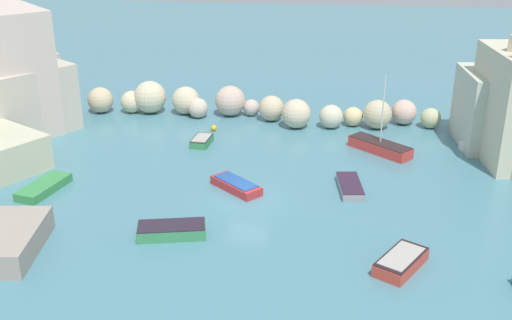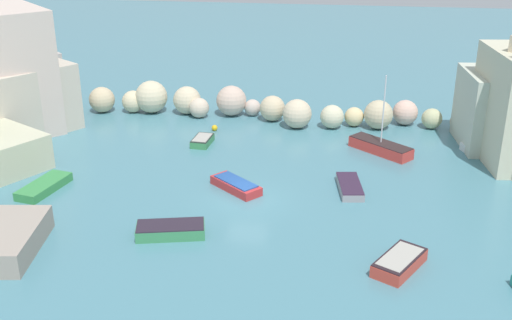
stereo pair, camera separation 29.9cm
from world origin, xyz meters
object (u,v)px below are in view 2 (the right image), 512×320
object	(u,v)px
moored_boat_5	(171,230)
moored_boat_4	(485,148)
moored_boat_1	(381,147)
moored_boat_7	(236,185)
channel_buoy	(215,128)
moored_boat_3	(44,186)
moored_boat_0	(350,186)
moored_boat_2	(399,262)
moored_boat_6	(202,141)

from	to	relation	value
moored_boat_5	moored_boat_4	bearing A→B (deg)	25.19
moored_boat_1	moored_boat_7	distance (m)	12.24
channel_buoy	moored_boat_5	xyz separation A→B (m)	(1.09, -17.14, 0.10)
moored_boat_1	moored_boat_5	bearing A→B (deg)	90.00
moored_boat_1	moored_boat_4	distance (m)	7.78
moored_boat_7	moored_boat_5	bearing A→B (deg)	109.11
moored_boat_7	moored_boat_3	bearing A→B (deg)	49.60
moored_boat_3	moored_boat_1	bearing A→B (deg)	-54.03
channel_buoy	moored_boat_0	xyz separation A→B (m)	(10.85, -9.80, 0.02)
moored_boat_0	moored_boat_1	size ratio (longest dim) A/B	0.64
moored_boat_0	moored_boat_7	world-z (taller)	moored_boat_7
moored_boat_7	moored_boat_2	bearing A→B (deg)	-178.72
moored_boat_0	moored_boat_4	distance (m)	12.84
moored_boat_4	moored_boat_6	bearing A→B (deg)	166.04
moored_boat_4	moored_boat_6	world-z (taller)	moored_boat_6
moored_boat_2	moored_boat_7	world-z (taller)	moored_boat_2
moored_boat_3	moored_boat_6	distance (m)	12.55
moored_boat_2	moored_boat_7	distance (m)	12.63
moored_boat_1	moored_boat_4	xyz separation A→B (m)	(7.65, 1.37, -0.16)
moored_boat_1	moored_boat_7	xyz separation A→B (m)	(-9.41, -7.84, -0.13)
moored_boat_0	moored_boat_1	distance (m)	7.22
moored_boat_4	moored_boat_5	xyz separation A→B (m)	(-19.60, -15.60, 0.06)
moored_boat_0	moored_boat_3	bearing A→B (deg)	90.09
channel_buoy	moored_boat_6	distance (m)	3.13
moored_boat_1	moored_boat_3	size ratio (longest dim) A/B	1.38
moored_boat_2	moored_boat_6	bearing A→B (deg)	-108.92
moored_boat_0	moored_boat_2	bearing A→B (deg)	-172.56
moored_boat_0	moored_boat_4	size ratio (longest dim) A/B	1.05
moored_boat_3	moored_boat_5	world-z (taller)	moored_boat_5
moored_boat_0	moored_boat_6	distance (m)	13.00
moored_boat_5	moored_boat_0	bearing A→B (deg)	23.65
moored_boat_3	moored_boat_7	xyz separation A→B (m)	(12.12, 1.88, 0.03)
moored_boat_6	moored_boat_1	bearing A→B (deg)	-84.98
moored_boat_1	moored_boat_5	distance (m)	18.58
moored_boat_1	moored_boat_4	size ratio (longest dim) A/B	1.63
channel_buoy	moored_boat_7	distance (m)	11.35
moored_boat_2	moored_boat_6	size ratio (longest dim) A/B	1.51
moored_boat_3	moored_boat_7	size ratio (longest dim) A/B	1.15
moored_boat_1	moored_boat_6	distance (m)	13.34
moored_boat_1	moored_boat_4	world-z (taller)	moored_boat_1
channel_buoy	moored_boat_4	bearing A→B (deg)	-4.27
moored_boat_6	moored_boat_7	size ratio (longest dim) A/B	0.66
moored_boat_0	moored_boat_7	xyz separation A→B (m)	(-7.22, -0.95, 0.05)
moored_boat_0	moored_boat_1	bearing A→B (deg)	-25.85
moored_boat_2	moored_boat_3	size ratio (longest dim) A/B	0.86
channel_buoy	moored_boat_2	xyz separation A→B (m)	(13.38, -18.78, 0.14)
moored_boat_0	moored_boat_5	world-z (taller)	moored_boat_5
moored_boat_1	moored_boat_3	bearing A→B (deg)	64.30
moored_boat_3	moored_boat_4	bearing A→B (deg)	-57.52
channel_buoy	moored_boat_3	bearing A→B (deg)	-123.91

